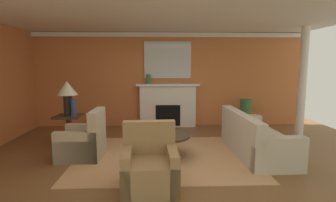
{
  "coord_description": "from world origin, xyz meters",
  "views": [
    {
      "loc": [
        -0.18,
        -4.94,
        1.82
      ],
      "look_at": [
        0.05,
        1.05,
        1.0
      ],
      "focal_mm": 29.19,
      "sensor_mm": 36.0,
      "label": 1
    }
  ],
  "objects_px": {
    "vase_tall_corner": "(245,114)",
    "side_table": "(69,129)",
    "mantel_mirror": "(168,60)",
    "coffee_table": "(165,140)",
    "table_lamp": "(67,92)",
    "armchair_near_window": "(83,142)",
    "vase_on_side_table": "(73,108)",
    "fireplace": "(168,106)",
    "armchair_facing_fireplace": "(150,168)",
    "sofa": "(255,140)",
    "vase_mantel_left": "(148,79)"
  },
  "relations": [
    {
      "from": "armchair_near_window",
      "to": "armchair_facing_fireplace",
      "type": "height_order",
      "value": "same"
    },
    {
      "from": "armchair_facing_fireplace",
      "to": "table_lamp",
      "type": "height_order",
      "value": "table_lamp"
    },
    {
      "from": "vase_mantel_left",
      "to": "vase_tall_corner",
      "type": "height_order",
      "value": "vase_mantel_left"
    },
    {
      "from": "armchair_near_window",
      "to": "mantel_mirror",
      "type": "bearing_deg",
      "value": 57.5
    },
    {
      "from": "side_table",
      "to": "table_lamp",
      "type": "height_order",
      "value": "table_lamp"
    },
    {
      "from": "sofa",
      "to": "vase_tall_corner",
      "type": "relative_size",
      "value": 2.55
    },
    {
      "from": "fireplace",
      "to": "coffee_table",
      "type": "height_order",
      "value": "fireplace"
    },
    {
      "from": "sofa",
      "to": "side_table",
      "type": "relative_size",
      "value": 3.03
    },
    {
      "from": "mantel_mirror",
      "to": "armchair_facing_fireplace",
      "type": "relative_size",
      "value": 1.41
    },
    {
      "from": "armchair_facing_fireplace",
      "to": "vase_tall_corner",
      "type": "xyz_separation_m",
      "value": [
        2.6,
        3.65,
        0.11
      ]
    },
    {
      "from": "sofa",
      "to": "armchair_facing_fireplace",
      "type": "distance_m",
      "value": 2.51
    },
    {
      "from": "sofa",
      "to": "coffee_table",
      "type": "distance_m",
      "value": 1.82
    },
    {
      "from": "sofa",
      "to": "mantel_mirror",
      "type": "bearing_deg",
      "value": 121.98
    },
    {
      "from": "vase_tall_corner",
      "to": "armchair_near_window",
      "type": "bearing_deg",
      "value": -149.5
    },
    {
      "from": "side_table",
      "to": "mantel_mirror",
      "type": "bearing_deg",
      "value": 41.3
    },
    {
      "from": "fireplace",
      "to": "vase_mantel_left",
      "type": "relative_size",
      "value": 6.71
    },
    {
      "from": "mantel_mirror",
      "to": "vase_mantel_left",
      "type": "distance_m",
      "value": 0.79
    },
    {
      "from": "vase_mantel_left",
      "to": "vase_tall_corner",
      "type": "relative_size",
      "value": 0.32
    },
    {
      "from": "mantel_mirror",
      "to": "armchair_near_window",
      "type": "bearing_deg",
      "value": -122.5
    },
    {
      "from": "fireplace",
      "to": "vase_on_side_table",
      "type": "relative_size",
      "value": 4.85
    },
    {
      "from": "armchair_near_window",
      "to": "vase_mantel_left",
      "type": "bearing_deg",
      "value": 65.09
    },
    {
      "from": "armchair_facing_fireplace",
      "to": "table_lamp",
      "type": "xyz_separation_m",
      "value": [
        -1.83,
        2.1,
        0.92
      ]
    },
    {
      "from": "armchair_near_window",
      "to": "vase_on_side_table",
      "type": "distance_m",
      "value": 0.93
    },
    {
      "from": "sofa",
      "to": "coffee_table",
      "type": "height_order",
      "value": "sofa"
    },
    {
      "from": "sofa",
      "to": "vase_on_side_table",
      "type": "relative_size",
      "value": 5.72
    },
    {
      "from": "armchair_facing_fireplace",
      "to": "table_lamp",
      "type": "relative_size",
      "value": 1.27
    },
    {
      "from": "table_lamp",
      "to": "vase_mantel_left",
      "type": "xyz_separation_m",
      "value": [
        1.7,
        1.8,
        0.16
      ]
    },
    {
      "from": "coffee_table",
      "to": "vase_on_side_table",
      "type": "distance_m",
      "value": 2.11
    },
    {
      "from": "fireplace",
      "to": "mantel_mirror",
      "type": "distance_m",
      "value": 1.34
    },
    {
      "from": "side_table",
      "to": "vase_tall_corner",
      "type": "relative_size",
      "value": 0.84
    },
    {
      "from": "fireplace",
      "to": "table_lamp",
      "type": "xyz_separation_m",
      "value": [
        -2.25,
        -1.85,
        0.63
      ]
    },
    {
      "from": "armchair_near_window",
      "to": "armchair_facing_fireplace",
      "type": "bearing_deg",
      "value": -45.48
    },
    {
      "from": "armchair_near_window",
      "to": "side_table",
      "type": "distance_m",
      "value": 0.91
    },
    {
      "from": "fireplace",
      "to": "sofa",
      "type": "bearing_deg",
      "value": -56.82
    },
    {
      "from": "sofa",
      "to": "table_lamp",
      "type": "distance_m",
      "value": 4.07
    },
    {
      "from": "coffee_table",
      "to": "table_lamp",
      "type": "xyz_separation_m",
      "value": [
        -2.09,
        0.76,
        0.89
      ]
    },
    {
      "from": "fireplace",
      "to": "armchair_facing_fireplace",
      "type": "bearing_deg",
      "value": -96.0
    },
    {
      "from": "armchair_facing_fireplace",
      "to": "vase_tall_corner",
      "type": "relative_size",
      "value": 1.14
    },
    {
      "from": "vase_tall_corner",
      "to": "mantel_mirror",
      "type": "bearing_deg",
      "value": 169.1
    },
    {
      "from": "mantel_mirror",
      "to": "armchair_facing_fireplace",
      "type": "xyz_separation_m",
      "value": [
        -0.42,
        -4.07,
        -1.62
      ]
    },
    {
      "from": "mantel_mirror",
      "to": "vase_on_side_table",
      "type": "xyz_separation_m",
      "value": [
        -2.1,
        -2.09,
        -1.04
      ]
    },
    {
      "from": "mantel_mirror",
      "to": "armchair_facing_fireplace",
      "type": "height_order",
      "value": "mantel_mirror"
    },
    {
      "from": "fireplace",
      "to": "side_table",
      "type": "height_order",
      "value": "fireplace"
    },
    {
      "from": "armchair_near_window",
      "to": "table_lamp",
      "type": "relative_size",
      "value": 1.27
    },
    {
      "from": "table_lamp",
      "to": "armchair_near_window",
      "type": "bearing_deg",
      "value": -55.99
    },
    {
      "from": "vase_tall_corner",
      "to": "armchair_facing_fireplace",
      "type": "bearing_deg",
      "value": -125.4
    },
    {
      "from": "mantel_mirror",
      "to": "vase_mantel_left",
      "type": "bearing_deg",
      "value": -162.82
    },
    {
      "from": "mantel_mirror",
      "to": "side_table",
      "type": "height_order",
      "value": "mantel_mirror"
    },
    {
      "from": "mantel_mirror",
      "to": "armchair_facing_fireplace",
      "type": "distance_m",
      "value": 4.41
    },
    {
      "from": "vase_tall_corner",
      "to": "side_table",
      "type": "bearing_deg",
      "value": -160.66
    }
  ]
}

